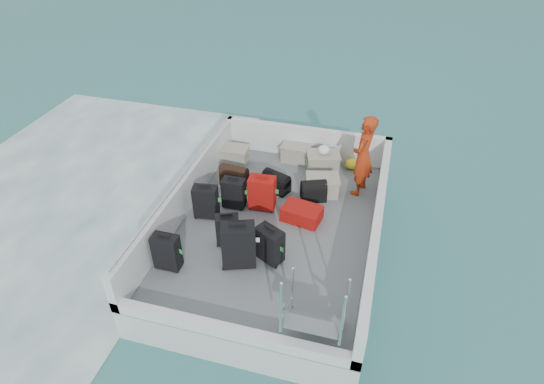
{
  "coord_description": "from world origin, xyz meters",
  "views": [
    {
      "loc": [
        1.58,
        -5.98,
        5.94
      ],
      "look_at": [
        -0.19,
        0.45,
        1.0
      ],
      "focal_mm": 30.0,
      "sensor_mm": 36.0,
      "label": 1
    }
  ],
  "objects_px": {
    "crate_3": "(322,186)",
    "passenger": "(363,156)",
    "suitcase_6": "(270,245)",
    "suitcase_1": "(206,202)",
    "crate_0": "(234,156)",
    "crate_1": "(296,153)",
    "suitcase_4": "(228,230)",
    "suitcase_2": "(234,193)",
    "suitcase_8": "(302,214)",
    "suitcase_5": "(262,193)",
    "suitcase_0": "(167,252)",
    "crate_2": "(323,163)",
    "suitcase_3": "(239,246)"
  },
  "relations": [
    {
      "from": "suitcase_4",
      "to": "crate_3",
      "type": "xyz_separation_m",
      "value": [
        1.28,
        1.81,
        -0.11
      ]
    },
    {
      "from": "suitcase_4",
      "to": "suitcase_8",
      "type": "relative_size",
      "value": 0.84
    },
    {
      "from": "suitcase_4",
      "to": "crate_1",
      "type": "relative_size",
      "value": 0.99
    },
    {
      "from": "suitcase_3",
      "to": "crate_3",
      "type": "xyz_separation_m",
      "value": [
        0.94,
        2.23,
        -0.22
      ]
    },
    {
      "from": "suitcase_1",
      "to": "crate_1",
      "type": "distance_m",
      "value": 2.57
    },
    {
      "from": "suitcase_6",
      "to": "crate_3",
      "type": "distance_m",
      "value": 2.06
    },
    {
      "from": "suitcase_6",
      "to": "crate_0",
      "type": "relative_size",
      "value": 1.11
    },
    {
      "from": "suitcase_1",
      "to": "suitcase_6",
      "type": "bearing_deg",
      "value": -36.52
    },
    {
      "from": "suitcase_8",
      "to": "suitcase_6",
      "type": "bearing_deg",
      "value": 175.64
    },
    {
      "from": "crate_0",
      "to": "crate_2",
      "type": "bearing_deg",
      "value": 5.97
    },
    {
      "from": "crate_0",
      "to": "crate_1",
      "type": "bearing_deg",
      "value": 19.0
    },
    {
      "from": "suitcase_6",
      "to": "crate_3",
      "type": "relative_size",
      "value": 1.04
    },
    {
      "from": "passenger",
      "to": "crate_3",
      "type": "bearing_deg",
      "value": -53.1
    },
    {
      "from": "suitcase_3",
      "to": "passenger",
      "type": "bearing_deg",
      "value": 37.46
    },
    {
      "from": "suitcase_3",
      "to": "crate_0",
      "type": "relative_size",
      "value": 1.43
    },
    {
      "from": "passenger",
      "to": "suitcase_4",
      "type": "bearing_deg",
      "value": -28.86
    },
    {
      "from": "suitcase_0",
      "to": "suitcase_8",
      "type": "distance_m",
      "value": 2.5
    },
    {
      "from": "suitcase_4",
      "to": "suitcase_6",
      "type": "relative_size",
      "value": 0.92
    },
    {
      "from": "crate_1",
      "to": "crate_2",
      "type": "relative_size",
      "value": 0.92
    },
    {
      "from": "suitcase_0",
      "to": "crate_0",
      "type": "height_order",
      "value": "suitcase_0"
    },
    {
      "from": "suitcase_0",
      "to": "crate_2",
      "type": "bearing_deg",
      "value": 61.03
    },
    {
      "from": "suitcase_6",
      "to": "suitcase_8",
      "type": "bearing_deg",
      "value": 103.39
    },
    {
      "from": "suitcase_8",
      "to": "crate_0",
      "type": "xyz_separation_m",
      "value": [
        -1.81,
        1.49,
        0.03
      ]
    },
    {
      "from": "suitcase_2",
      "to": "suitcase_3",
      "type": "distance_m",
      "value": 1.52
    },
    {
      "from": "suitcase_8",
      "to": "suitcase_5",
      "type": "bearing_deg",
      "value": 89.45
    },
    {
      "from": "suitcase_1",
      "to": "crate_2",
      "type": "xyz_separation_m",
      "value": [
        1.76,
        2.06,
        -0.13
      ]
    },
    {
      "from": "suitcase_0",
      "to": "passenger",
      "type": "bearing_deg",
      "value": 46.74
    },
    {
      "from": "suitcase_0",
      "to": "crate_2",
      "type": "relative_size",
      "value": 1.02
    },
    {
      "from": "crate_1",
      "to": "crate_3",
      "type": "distance_m",
      "value": 1.3
    },
    {
      "from": "suitcase_3",
      "to": "passenger",
      "type": "xyz_separation_m",
      "value": [
        1.62,
        2.52,
        0.41
      ]
    },
    {
      "from": "crate_3",
      "to": "suitcase_8",
      "type": "bearing_deg",
      "value": -103.62
    },
    {
      "from": "suitcase_2",
      "to": "suitcase_8",
      "type": "height_order",
      "value": "suitcase_2"
    },
    {
      "from": "crate_3",
      "to": "passenger",
      "type": "xyz_separation_m",
      "value": [
        0.68,
        0.28,
        0.63
      ]
    },
    {
      "from": "suitcase_0",
      "to": "crate_0",
      "type": "distance_m",
      "value": 3.22
    },
    {
      "from": "suitcase_4",
      "to": "suitcase_2",
      "type": "bearing_deg",
      "value": 82.42
    },
    {
      "from": "crate_0",
      "to": "crate_1",
      "type": "xyz_separation_m",
      "value": [
        1.26,
        0.43,
        0.01
      ]
    },
    {
      "from": "suitcase_4",
      "to": "passenger",
      "type": "xyz_separation_m",
      "value": [
        1.96,
        2.1,
        0.53
      ]
    },
    {
      "from": "suitcase_5",
      "to": "suitcase_8",
      "type": "height_order",
      "value": "suitcase_5"
    },
    {
      "from": "suitcase_8",
      "to": "passenger",
      "type": "height_order",
      "value": "passenger"
    },
    {
      "from": "suitcase_4",
      "to": "suitcase_3",
      "type": "bearing_deg",
      "value": -71.79
    },
    {
      "from": "crate_1",
      "to": "suitcase_5",
      "type": "bearing_deg",
      "value": -97.66
    },
    {
      "from": "crate_2",
      "to": "crate_3",
      "type": "distance_m",
      "value": 0.83
    },
    {
      "from": "suitcase_1",
      "to": "suitcase_5",
      "type": "height_order",
      "value": "suitcase_5"
    },
    {
      "from": "suitcase_4",
      "to": "crate_2",
      "type": "height_order",
      "value": "suitcase_4"
    },
    {
      "from": "suitcase_8",
      "to": "crate_0",
      "type": "relative_size",
      "value": 1.22
    },
    {
      "from": "suitcase_2",
      "to": "suitcase_4",
      "type": "xyz_separation_m",
      "value": [
        0.23,
        -0.99,
        -0.01
      ]
    },
    {
      "from": "suitcase_6",
      "to": "crate_0",
      "type": "bearing_deg",
      "value": 147.88
    },
    {
      "from": "passenger",
      "to": "suitcase_8",
      "type": "bearing_deg",
      "value": -23.46
    },
    {
      "from": "suitcase_6",
      "to": "suitcase_1",
      "type": "bearing_deg",
      "value": 179.49
    },
    {
      "from": "crate_1",
      "to": "suitcase_1",
      "type": "bearing_deg",
      "value": -116.38
    }
  ]
}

